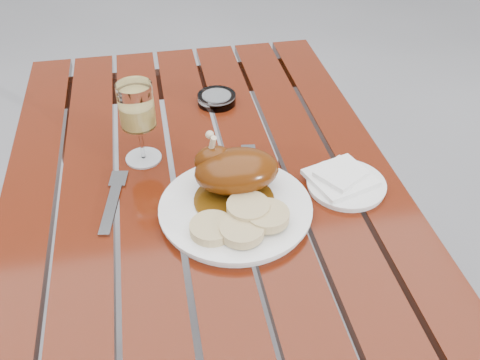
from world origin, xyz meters
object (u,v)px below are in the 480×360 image
table (208,292)px  side_plate (346,185)px  dinner_plate (236,209)px  ashtray (217,99)px  wine_glass (139,124)px

table → side_plate: (0.28, -0.09, 0.38)m
table → dinner_plate: size_ratio=4.12×
table → ashtray: bearing=74.8°
dinner_plate → wine_glass: bearing=128.4°
wine_glass → table: bearing=-35.1°
wine_glass → dinner_plate: bearing=-51.6°
side_plate → ashtray: size_ratio=1.68×
wine_glass → side_plate: bearing=-23.5°
table → wine_glass: (-0.11, 0.08, 0.47)m
ashtray → wine_glass: bearing=-133.5°
dinner_plate → side_plate: bearing=8.3°
wine_glass → ashtray: (0.19, 0.20, -0.08)m
table → side_plate: bearing=-18.1°
table → side_plate: 0.48m
table → ashtray: 0.48m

